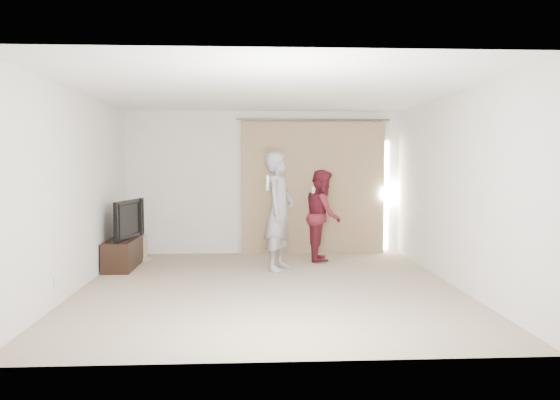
% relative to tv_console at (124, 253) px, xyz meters
% --- Properties ---
extents(floor, '(5.50, 5.50, 0.00)m').
position_rel_tv_console_xyz_m(floor, '(2.27, -1.49, -0.23)').
color(floor, tan).
rests_on(floor, ground).
extents(wall_back, '(5.00, 0.04, 2.60)m').
position_rel_tv_console_xyz_m(wall_back, '(2.27, 1.26, 1.07)').
color(wall_back, silver).
rests_on(wall_back, ground).
extents(wall_left, '(0.04, 5.50, 2.60)m').
position_rel_tv_console_xyz_m(wall_left, '(-0.23, -1.50, 1.07)').
color(wall_left, silver).
rests_on(wall_left, ground).
extents(ceiling, '(5.00, 5.50, 0.01)m').
position_rel_tv_console_xyz_m(ceiling, '(2.27, -1.49, 2.37)').
color(ceiling, white).
rests_on(ceiling, wall_back).
extents(curtain, '(2.80, 0.11, 2.46)m').
position_rel_tv_console_xyz_m(curtain, '(3.18, 1.19, 0.97)').
color(curtain, '#9C7C5F').
rests_on(curtain, ground).
extents(tv_console, '(0.41, 1.20, 0.46)m').
position_rel_tv_console_xyz_m(tv_console, '(0.00, 0.00, 0.00)').
color(tv_console, black).
rests_on(tv_console, ground).
extents(tv, '(0.33, 1.08, 0.62)m').
position_rel_tv_console_xyz_m(tv, '(0.00, 0.00, 0.54)').
color(tv, black).
rests_on(tv, tv_console).
extents(scratching_post, '(0.33, 0.33, 0.44)m').
position_rel_tv_console_xyz_m(scratching_post, '(0.17, 0.62, -0.05)').
color(scratching_post, '#9D8C6B').
rests_on(scratching_post, ground).
extents(person_man, '(0.65, 0.78, 1.83)m').
position_rel_tv_console_xyz_m(person_man, '(2.46, -0.32, 0.68)').
color(person_man, gray).
rests_on(person_man, ground).
extents(person_woman, '(0.66, 0.81, 1.55)m').
position_rel_tv_console_xyz_m(person_woman, '(3.25, 0.47, 0.54)').
color(person_woman, maroon).
rests_on(person_woman, ground).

